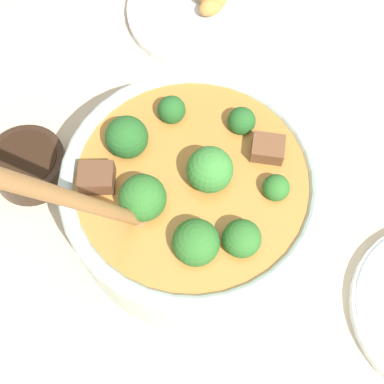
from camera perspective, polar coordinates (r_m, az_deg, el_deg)
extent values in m
plane|color=#C6B293|center=(0.54, 0.00, -3.08)|extent=(4.00, 4.00, 0.00)
cylinder|color=#B2C6BC|center=(0.49, 0.00, -0.96)|extent=(0.25, 0.25, 0.10)
torus|color=#B2C6BC|center=(0.45, 0.00, 1.58)|extent=(0.25, 0.25, 0.02)
cylinder|color=#B27533|center=(0.48, 0.00, 0.09)|extent=(0.23, 0.23, 0.06)
sphere|color=#387F33|center=(0.44, 2.08, 3.18)|extent=(0.04, 0.04, 0.04)
cylinder|color=#6B9956|center=(0.47, 1.96, 1.36)|extent=(0.02, 0.02, 0.02)
sphere|color=#235B23|center=(0.46, -7.73, 6.45)|extent=(0.04, 0.04, 0.04)
cylinder|color=#6B9956|center=(0.49, -7.31, 4.63)|extent=(0.01, 0.01, 0.02)
sphere|color=#2D6B28|center=(0.44, 9.92, 0.50)|extent=(0.03, 0.03, 0.03)
cylinder|color=#6B9956|center=(0.46, 9.57, -0.48)|extent=(0.01, 0.01, 0.01)
sphere|color=#235B23|center=(0.47, 5.89, 8.38)|extent=(0.03, 0.03, 0.03)
cylinder|color=#6B9956|center=(0.49, 5.67, 7.10)|extent=(0.01, 0.01, 0.01)
sphere|color=#235B23|center=(0.48, -2.43, 9.72)|extent=(0.03, 0.03, 0.03)
cylinder|color=#6B9956|center=(0.49, -2.34, 8.39)|extent=(0.01, 0.01, 0.01)
sphere|color=#2D6B28|center=(0.42, -0.13, -6.02)|extent=(0.04, 0.04, 0.04)
cylinder|color=#6B9956|center=(0.44, -0.12, -7.29)|extent=(0.01, 0.01, 0.02)
sphere|color=#2D6B28|center=(0.43, -5.87, -0.70)|extent=(0.04, 0.04, 0.04)
cylinder|color=#6B9956|center=(0.46, -5.50, -2.31)|extent=(0.02, 0.02, 0.02)
sphere|color=#2D6B28|center=(0.42, 5.92, -5.49)|extent=(0.03, 0.03, 0.03)
cylinder|color=#6B9956|center=(0.44, 5.62, -6.57)|extent=(0.01, 0.01, 0.02)
cube|color=brown|center=(0.45, -11.17, 1.20)|extent=(0.03, 0.03, 0.02)
cube|color=brown|center=(0.46, 8.91, 4.91)|extent=(0.03, 0.03, 0.02)
ellipsoid|color=olive|center=(0.44, -6.24, -3.28)|extent=(0.04, 0.03, 0.01)
cylinder|color=olive|center=(0.34, -13.83, -0.94)|extent=(0.07, 0.09, 0.22)
cylinder|color=black|center=(0.58, -18.77, 3.01)|extent=(0.09, 0.09, 0.03)
cylinder|color=black|center=(0.57, -19.13, 3.59)|extent=(0.07, 0.07, 0.01)
cylinder|color=white|center=(0.71, 1.43, 20.77)|extent=(0.21, 0.21, 0.01)
ellipsoid|color=#BC7F3D|center=(0.69, 2.28, 21.14)|extent=(0.04, 0.04, 0.02)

